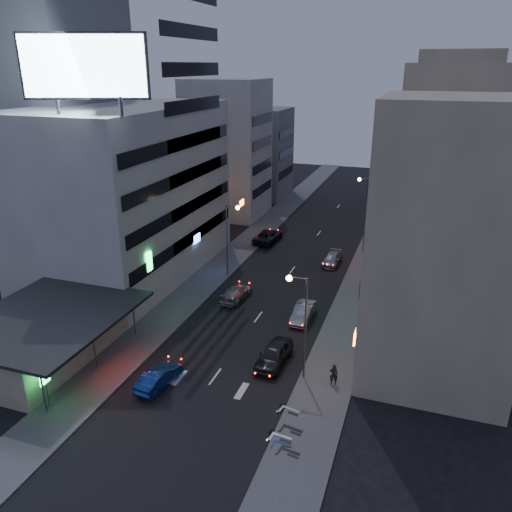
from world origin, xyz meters
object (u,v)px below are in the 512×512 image
at_px(parked_car_right_far, 332,259).
at_px(scooter_blue, 292,436).
at_px(parked_car_right_mid, 303,312).
at_px(scooter_black_a, 301,446).
at_px(person, 334,374).
at_px(scooter_silver_a, 293,430).
at_px(road_car_silver, 236,293).
at_px(scooter_black_b, 304,423).
at_px(scooter_silver_b, 301,405).
at_px(parked_car_right_near, 274,355).
at_px(road_car_blue, 159,377).
at_px(parked_car_left, 268,236).

xyz_separation_m(parked_car_right_far, scooter_blue, (3.44, -30.20, 0.01)).
relative_size(parked_car_right_mid, scooter_black_a, 2.26).
height_order(parked_car_right_mid, person, person).
xyz_separation_m(person, scooter_silver_a, (-1.28, -6.42, -0.22)).
xyz_separation_m(scooter_silver_a, scooter_blue, (0.05, -0.40, -0.09)).
bearing_deg(road_car_silver, scooter_silver_a, 125.13).
distance_m(scooter_black_b, scooter_silver_b, 1.84).
relative_size(person, scooter_blue, 0.96).
bearing_deg(parked_car_right_near, scooter_silver_b, -52.44).
height_order(road_car_blue, road_car_silver, road_car_blue).
distance_m(parked_car_left, scooter_silver_b, 34.76).
height_order(parked_car_right_mid, scooter_black_b, parked_car_right_mid).
height_order(parked_car_left, scooter_blue, parked_car_left).
bearing_deg(road_car_silver, parked_car_left, -78.62).
xyz_separation_m(parked_car_left, road_car_silver, (2.30, -17.50, -0.11)).
distance_m(road_car_blue, scooter_silver_a, 10.93).
bearing_deg(road_car_blue, scooter_silver_b, -171.34).
bearing_deg(road_car_blue, scooter_silver_a, 174.77).
distance_m(person, scooter_black_b, 5.60).
height_order(parked_car_right_near, scooter_silver_a, parked_car_right_near).
height_order(scooter_silver_a, scooter_black_b, scooter_silver_a).
bearing_deg(scooter_black_a, parked_car_right_mid, 22.24).
height_order(parked_car_right_mid, scooter_black_a, parked_car_right_mid).
bearing_deg(road_car_silver, parked_car_right_near, 129.41).
relative_size(scooter_black_a, scooter_black_b, 0.96).
relative_size(road_car_blue, scooter_black_b, 2.11).
distance_m(parked_car_right_mid, road_car_silver, 7.60).
bearing_deg(road_car_silver, parked_car_right_mid, 168.97).
height_order(parked_car_left, person, person).
relative_size(parked_car_left, scooter_blue, 3.28).
height_order(scooter_blue, scooter_black_b, scooter_black_b).
bearing_deg(road_car_blue, person, -154.04).
height_order(scooter_black_a, scooter_black_b, scooter_black_b).
bearing_deg(parked_car_left, scooter_black_a, 113.45).
bearing_deg(scooter_blue, scooter_black_b, -21.39).
height_order(parked_car_right_near, scooter_black_b, parked_car_right_near).
distance_m(parked_car_left, road_car_blue, 32.73).
relative_size(parked_car_right_mid, scooter_silver_b, 2.22).
bearing_deg(scooter_black_b, parked_car_right_far, 17.23).
height_order(parked_car_right_near, scooter_silver_b, parked_car_right_near).
bearing_deg(scooter_silver_b, scooter_black_b, -147.22).
height_order(parked_car_right_mid, road_car_silver, parked_car_right_mid).
bearing_deg(scooter_silver_b, scooter_blue, -162.56).
height_order(parked_car_left, scooter_silver_b, parked_car_left).
bearing_deg(road_car_silver, scooter_silver_b, 128.94).
bearing_deg(scooter_silver_a, scooter_silver_b, 10.40).
height_order(road_car_silver, person, person).
bearing_deg(road_car_blue, parked_car_right_far, -97.84).
bearing_deg(scooter_silver_b, scooter_silver_a, -163.07).
xyz_separation_m(parked_car_right_mid, road_car_silver, (-7.34, 1.96, -0.05)).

